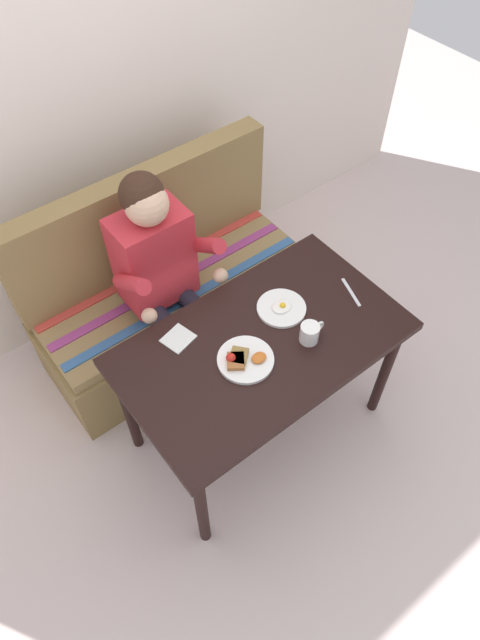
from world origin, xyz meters
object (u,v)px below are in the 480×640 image
table (262,352)px  plate_eggs (281,308)px  napkin (178,339)px  plate_breakfast (244,359)px  fork (351,292)px  person (162,269)px  couch (170,294)px  coffee_mug (310,333)px

table → plate_eggs: bearing=25.1°
table → napkin: bearing=140.4°
table → plate_breakfast: (-0.12, -0.03, 0.10)m
table → fork: (0.48, -0.04, 0.08)m
napkin → fork: napkin is taller
napkin → fork: bearing=-19.1°
table → napkin: 0.36m
person → fork: size_ratio=7.13×
couch → fork: 1.02m
napkin → fork: size_ratio=0.70×
person → coffee_mug: bearing=-69.2°
plate_eggs → plate_breakfast: bearing=-158.9°
plate_breakfast → napkin: (-0.15, 0.25, -0.01)m
napkin → person: bearing=66.3°
napkin → fork: 0.79m
table → coffee_mug: 0.23m
couch → fork: couch is taller
plate_eggs → napkin: plate_eggs is taller
plate_breakfast → fork: 0.60m
couch → napkin: (-0.27, -0.54, 0.40)m
table → plate_breakfast: 0.16m
plate_eggs → fork: plate_eggs is taller
plate_eggs → person: bearing=118.9°
person → napkin: (-0.16, -0.37, -0.01)m
couch → coffee_mug: couch is taller
coffee_mug → table: bearing=144.9°
person → plate_breakfast: size_ratio=5.26×
napkin → table: bearing=-39.6°
plate_eggs → fork: 0.33m
couch → plate_breakfast: size_ratio=6.24×
couch → plate_eggs: couch is taller
couch → coffee_mug: (0.16, -0.88, 0.45)m
couch → plate_eggs: bearing=-75.8°
plate_eggs → napkin: 0.46m
table → fork: fork is taller
person → table: bearing=-79.7°
couch → coffee_mug: size_ratio=12.20×
couch → plate_breakfast: bearing=-98.7°
table → plate_breakfast: plate_breakfast is taller
couch → plate_breakfast: couch is taller
couch → coffee_mug: 1.00m
table → person: size_ratio=0.99×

